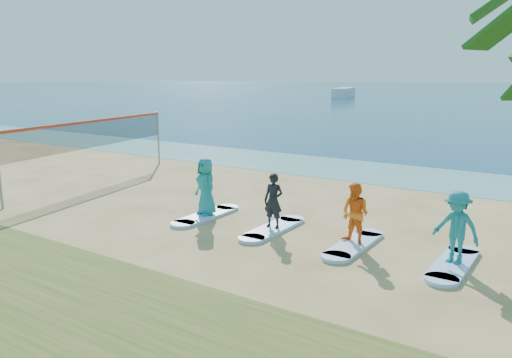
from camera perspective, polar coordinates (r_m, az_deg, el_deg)
The scene contains 12 objects.
ground at distance 13.23m, azimuth -1.34°, elevation -6.62°, with size 600.00×600.00×0.00m, color tan.
shallow_water at distance 22.38m, azimuth 14.33°, elevation 0.66°, with size 600.00×600.00×0.00m, color teal.
volleyball_net at distance 20.67m, azimuth -18.05°, elevation 4.88°, with size 1.89×8.91×2.50m.
boat_offshore_a at distance 97.41m, azimuth 9.95°, elevation 9.10°, with size 2.42×8.77×1.89m, color silver.
surfboard_0 at distance 15.08m, azimuth -5.69°, elevation -4.18°, with size 0.70×2.20×0.09m, color #A4C8FF.
student_0 at distance 14.86m, azimuth -5.76°, elevation -0.85°, with size 0.83×0.54×1.70m, color teal.
surfboard_1 at distance 13.75m, azimuth 1.98°, elevation -5.71°, with size 0.70×2.20×0.09m, color #A4C8FF.
student_1 at distance 13.54m, azimuth 2.00°, elevation -2.49°, with size 0.55×0.36×1.50m, color black.
surfboard_2 at distance 12.73m, azimuth 11.13°, elevation -7.38°, with size 0.70×2.20×0.09m, color #A4C8FF.
student_2 at distance 12.50m, azimuth 11.27°, elevation -3.90°, with size 0.74×0.57×1.51m, color orange.
surfboard_3 at distance 12.09m, azimuth 21.62°, elevation -9.05°, with size 0.70×2.20×0.09m, color #A4C8FF.
student_3 at distance 11.83m, azimuth 21.94°, elevation -5.13°, with size 1.06×0.61×1.64m, color #1A7682.
Camera 1 is at (7.25, -10.26, 4.16)m, focal length 35.00 mm.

